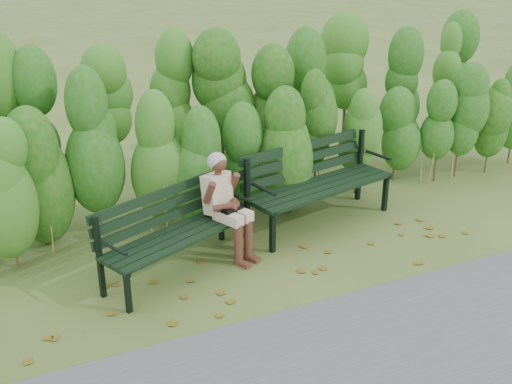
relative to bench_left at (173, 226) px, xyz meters
name	(u,v)px	position (x,y,z in m)	size (l,w,h in m)	color
ground	(269,263)	(1.01, -0.32, -0.53)	(80.00, 80.00, 0.00)	#42511F
footpath	(384,380)	(1.01, -2.52, -0.53)	(60.00, 2.50, 0.01)	#474749
hedge_band	(208,117)	(1.01, 1.54, 0.72)	(11.04, 1.67, 2.42)	#47381E
leaf_litter	(251,269)	(0.78, -0.36, -0.53)	(6.03, 2.16, 0.01)	brown
bench_left	(173,226)	(0.00, 0.00, 0.00)	(1.90, 1.26, 0.91)	black
bench_right	(315,177)	(2.06, 0.48, 0.08)	(2.16, 1.12, 1.03)	black
seated_woman	(225,199)	(0.66, 0.09, 0.17)	(0.56, 0.74, 1.23)	beige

